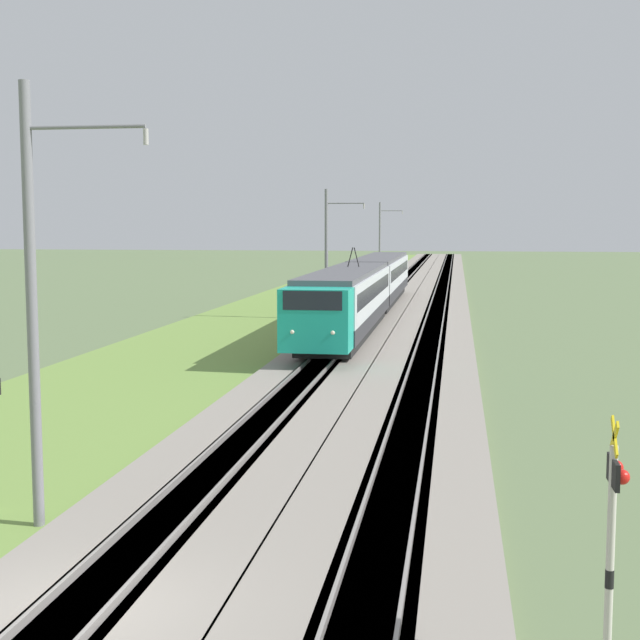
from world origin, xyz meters
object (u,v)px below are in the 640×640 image
(passenger_train, at_px, (366,286))
(crossing_signal_far, at_px, (613,524))
(catenary_mast_far, at_px, (380,241))
(catenary_mast_near, at_px, (35,304))
(catenary_mast_mid, at_px, (327,253))

(passenger_train, bearing_deg, crossing_signal_far, 9.87)
(crossing_signal_far, height_order, catenary_mast_far, catenary_mast_far)
(passenger_train, distance_m, catenary_mast_near, 39.97)
(crossing_signal_far, bearing_deg, catenary_mast_near, 156.18)
(passenger_train, height_order, catenary_mast_far, catenary_mast_far)
(passenger_train, relative_size, catenary_mast_far, 4.94)
(crossing_signal_far, height_order, catenary_mast_mid, catenary_mast_mid)
(passenger_train, height_order, catenary_mast_mid, catenary_mast_mid)
(catenary_mast_near, distance_m, catenary_mast_mid, 39.93)
(catenary_mast_far, bearing_deg, crossing_signal_far, -173.09)
(catenary_mast_near, xyz_separation_m, catenary_mast_far, (79.87, -0.00, -0.16))
(passenger_train, xyz_separation_m, catenary_mast_mid, (0.11, 2.52, 2.06))
(catenary_mast_mid, bearing_deg, crossing_signal_far, -167.04)
(catenary_mast_mid, bearing_deg, catenary_mast_near, 180.00)
(passenger_train, distance_m, crossing_signal_far, 45.00)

